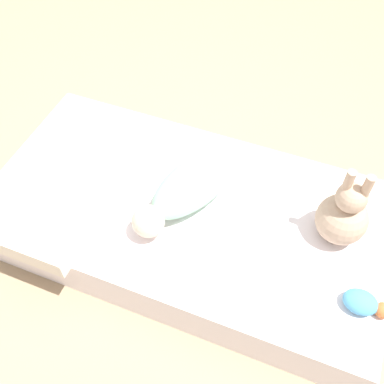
{
  "coord_description": "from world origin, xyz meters",
  "views": [
    {
      "loc": [
        0.4,
        -0.97,
        1.63
      ],
      "look_at": [
        0.01,
        0.03,
        0.25
      ],
      "focal_mm": 42.0,
      "sensor_mm": 36.0,
      "label": 1
    }
  ],
  "objects_px": {
    "pillow": "(49,215)",
    "bunny_plush": "(343,215)",
    "swaddled_baby": "(192,185)",
    "turtle_plush": "(365,304)"
  },
  "relations": [
    {
      "from": "swaddled_baby",
      "to": "bunny_plush",
      "type": "xyz_separation_m",
      "value": [
        0.56,
        0.05,
        0.03
      ]
    },
    {
      "from": "pillow",
      "to": "turtle_plush",
      "type": "relative_size",
      "value": 2.43
    },
    {
      "from": "swaddled_baby",
      "to": "turtle_plush",
      "type": "distance_m",
      "value": 0.73
    },
    {
      "from": "pillow",
      "to": "bunny_plush",
      "type": "relative_size",
      "value": 1.13
    },
    {
      "from": "swaddled_baby",
      "to": "pillow",
      "type": "distance_m",
      "value": 0.55
    },
    {
      "from": "bunny_plush",
      "to": "turtle_plush",
      "type": "relative_size",
      "value": 2.15
    },
    {
      "from": "swaddled_baby",
      "to": "bunny_plush",
      "type": "bearing_deg",
      "value": 117.62
    },
    {
      "from": "pillow",
      "to": "bunny_plush",
      "type": "bearing_deg",
      "value": 18.45
    },
    {
      "from": "swaddled_baby",
      "to": "turtle_plush",
      "type": "xyz_separation_m",
      "value": [
        0.7,
        -0.22,
        -0.06
      ]
    },
    {
      "from": "swaddled_baby",
      "to": "turtle_plush",
      "type": "relative_size",
      "value": 3.36
    }
  ]
}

